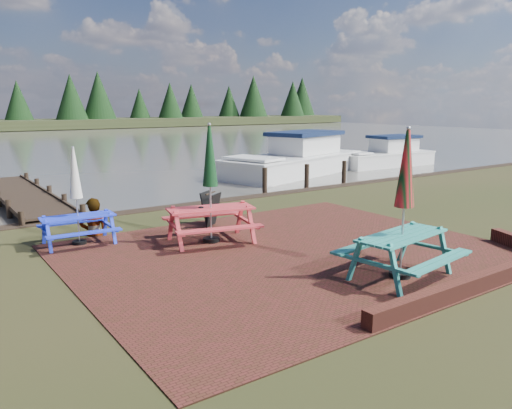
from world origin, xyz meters
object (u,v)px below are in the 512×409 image
object	(u,v)px
chalkboard	(211,209)
jetty	(23,195)
boat_near	(296,161)
picnic_table_blue	(77,211)
person	(92,199)
picnic_table_red	(211,202)
boat_far	(386,156)
picnic_table_teal	(403,227)

from	to	relation	value
chalkboard	jetty	size ratio (longest dim) A/B	0.10
jetty	boat_near	bearing A→B (deg)	1.66
picnic_table_blue	chalkboard	distance (m)	3.41
jetty	chalkboard	bearing A→B (deg)	-64.83
chalkboard	person	size ratio (longest dim) A/B	0.48
picnic_table_blue	picnic_table_red	bearing A→B (deg)	-27.94
boat_near	boat_far	size ratio (longest dim) A/B	1.46
boat_far	picnic_table_teal	bearing A→B (deg)	134.69
picnic_table_teal	chalkboard	bearing A→B (deg)	90.63
jetty	boat_near	world-z (taller)	boat_near
picnic_table_blue	boat_near	size ratio (longest dim) A/B	0.25
picnic_table_blue	boat_near	xyz separation A→B (m)	(12.39, 7.33, -0.31)
picnic_table_red	boat_near	distance (m)	13.25
picnic_table_red	chalkboard	bearing A→B (deg)	73.98
jetty	person	bearing A→B (deg)	-85.77
chalkboard	boat_far	xyz separation A→B (m)	(15.15, 7.15, -0.10)
picnic_table_red	jetty	bearing A→B (deg)	119.87
picnic_table_teal	jetty	bearing A→B (deg)	100.18
chalkboard	boat_far	distance (m)	16.75
picnic_table_teal	jetty	distance (m)	13.36
picnic_table_red	boat_far	size ratio (longest dim) A/B	0.45
picnic_table_red	chalkboard	distance (m)	1.73
picnic_table_blue	jetty	size ratio (longest dim) A/B	0.24
picnic_table_teal	picnic_table_red	xyz separation A→B (m)	(-1.67, 4.11, -0.01)
picnic_table_teal	person	world-z (taller)	picnic_table_teal
picnic_table_teal	chalkboard	xyz separation A→B (m)	(-0.86, 5.55, -0.51)
chalkboard	boat_near	bearing A→B (deg)	4.84
picnic_table_red	person	world-z (taller)	picnic_table_red
picnic_table_red	person	bearing A→B (deg)	146.63
jetty	person	distance (m)	6.43
boat_far	person	bearing A→B (deg)	112.62
jetty	boat_near	size ratio (longest dim) A/B	1.04
picnic_table_teal	jetty	size ratio (longest dim) A/B	0.30
boat_near	boat_far	xyz separation A→B (m)	(6.15, -0.31, -0.11)
jetty	boat_far	distance (m)	18.49
picnic_table_red	picnic_table_blue	world-z (taller)	picnic_table_red
boat_far	person	xyz separation A→B (m)	(-18.02, -6.41, 0.57)
picnic_table_blue	boat_far	distance (m)	19.83
chalkboard	person	world-z (taller)	person
picnic_table_teal	jetty	xyz separation A→B (m)	(-4.20, 12.66, -0.85)
picnic_table_teal	boat_near	size ratio (longest dim) A/B	0.31
picnic_table_red	jetty	size ratio (longest dim) A/B	0.30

